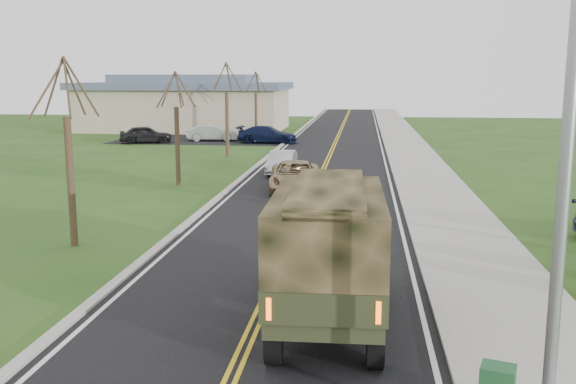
# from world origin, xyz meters

# --- Properties ---
(road) EXTENTS (8.00, 120.00, 0.01)m
(road) POSITION_xyz_m (0.00, 40.00, 0.01)
(road) COLOR black
(road) RESTS_ON ground
(curb_right) EXTENTS (0.30, 120.00, 0.12)m
(curb_right) POSITION_xyz_m (4.15, 40.00, 0.06)
(curb_right) COLOR #9E998E
(curb_right) RESTS_ON ground
(sidewalk_right) EXTENTS (3.20, 120.00, 0.10)m
(sidewalk_right) POSITION_xyz_m (5.90, 40.00, 0.05)
(sidewalk_right) COLOR #9E998E
(sidewalk_right) RESTS_ON ground
(curb_left) EXTENTS (0.30, 120.00, 0.10)m
(curb_left) POSITION_xyz_m (-4.15, 40.00, 0.05)
(curb_left) COLOR #9E998E
(curb_left) RESTS_ON ground
(street_light) EXTENTS (1.65, 0.22, 8.00)m
(street_light) POSITION_xyz_m (4.90, -0.50, 4.43)
(street_light) COLOR gray
(street_light) RESTS_ON ground
(bare_tree_a) EXTENTS (1.93, 2.26, 6.08)m
(bare_tree_a) POSITION_xyz_m (-7.00, 10.00, 2.63)
(bare_tree_a) COLOR #38281C
(bare_tree_a) RESTS_ON ground
(bare_tree_b) EXTENTS (1.83, 2.14, 5.73)m
(bare_tree_b) POSITION_xyz_m (-7.00, 22.00, 2.48)
(bare_tree_b) COLOR #38281C
(bare_tree_b) RESTS_ON ground
(bare_tree_c) EXTENTS (2.04, 2.39, 6.42)m
(bare_tree_c) POSITION_xyz_m (-7.00, 34.00, 2.78)
(bare_tree_c) COLOR #38281C
(bare_tree_c) RESTS_ON ground
(bare_tree_d) EXTENTS (1.88, 2.20, 5.91)m
(bare_tree_d) POSITION_xyz_m (-7.00, 46.00, 2.55)
(bare_tree_d) COLOR #38281C
(bare_tree_d) RESTS_ON ground
(commercial_building) EXTENTS (25.50, 21.50, 5.65)m
(commercial_building) POSITION_xyz_m (-15.98, 55.97, 2.69)
(commercial_building) COLOR tan
(commercial_building) RESTS_ON ground
(military_truck) EXTENTS (2.39, 6.51, 3.22)m
(military_truck) POSITION_xyz_m (1.60, 4.33, 1.84)
(military_truck) COLOR black
(military_truck) RESTS_ON ground
(suv_champagne) EXTENTS (2.87, 5.36, 1.43)m
(suv_champagne) POSITION_xyz_m (-0.90, 20.94, 0.72)
(suv_champagne) COLOR #987E56
(suv_champagne) RESTS_ON ground
(sedan_silver) EXTENTS (1.40, 3.97, 1.31)m
(sedan_silver) POSITION_xyz_m (-2.25, 26.38, 0.65)
(sedan_silver) COLOR #B3B3B8
(sedan_silver) RESTS_ON ground
(lot_car_dark) EXTENTS (4.57, 2.94, 1.45)m
(lot_car_dark) POSITION_xyz_m (-15.60, 42.00, 0.72)
(lot_car_dark) COLOR black
(lot_car_dark) RESTS_ON ground
(lot_car_silver) EXTENTS (4.54, 2.20, 1.44)m
(lot_car_silver) POSITION_xyz_m (-10.51, 44.43, 0.72)
(lot_car_silver) COLOR #B9B9BE
(lot_car_silver) RESTS_ON ground
(lot_car_navy) EXTENTS (5.02, 2.21, 1.44)m
(lot_car_navy) POSITION_xyz_m (-5.57, 43.10, 0.72)
(lot_car_navy) COLOR black
(lot_car_navy) RESTS_ON ground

